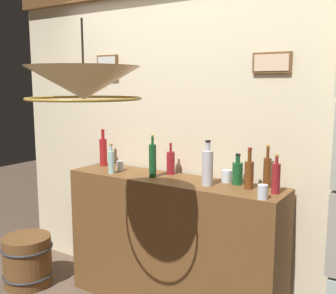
{
  "coord_description": "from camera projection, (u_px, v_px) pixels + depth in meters",
  "views": [
    {
      "loc": [
        1.6,
        -1.71,
        1.76
      ],
      "look_at": [
        0.0,
        0.77,
        1.3
      ],
      "focal_mm": 42.98,
      "sensor_mm": 36.0,
      "label": 1
    }
  ],
  "objects": [
    {
      "name": "glass_tumbler_rocks",
      "position": [
        120.0,
        166.0,
        3.34
      ],
      "size": [
        0.06,
        0.06,
        0.08
      ],
      "color": "silver",
      "rests_on": "bar_shelf_unit"
    },
    {
      "name": "wooden_barrel",
      "position": [
        28.0,
        260.0,
        3.56
      ],
      "size": [
        0.44,
        0.44,
        0.44
      ],
      "color": "brown",
      "rests_on": "ground"
    },
    {
      "name": "glass_tumbler_highball",
      "position": [
        227.0,
        176.0,
        2.94
      ],
      "size": [
        0.08,
        0.08,
        0.09
      ],
      "color": "silver",
      "rests_on": "bar_shelf_unit"
    },
    {
      "name": "bar_shelf_unit",
      "position": [
        171.0,
        244.0,
        3.14
      ],
      "size": [
        1.76,
        0.41,
        1.05
      ],
      "primitive_type": "cube",
      "color": "brown",
      "rests_on": "ground"
    },
    {
      "name": "liquor_bottle_brandy",
      "position": [
        208.0,
        167.0,
        2.83
      ],
      "size": [
        0.08,
        0.08,
        0.32
      ],
      "color": "silver",
      "rests_on": "bar_shelf_unit"
    },
    {
      "name": "pendant_lamp",
      "position": [
        83.0,
        84.0,
        2.2
      ],
      "size": [
        0.64,
        0.64,
        0.44
      ],
      "color": "beige"
    },
    {
      "name": "liquor_bottle_sherry",
      "position": [
        111.0,
        161.0,
        3.22
      ],
      "size": [
        0.05,
        0.05,
        0.24
      ],
      "color": "#A2D6CF",
      "rests_on": "bar_shelf_unit"
    },
    {
      "name": "panelled_rear_partition",
      "position": [
        190.0,
        118.0,
        3.23
      ],
      "size": [
        3.72,
        0.15,
        2.85
      ],
      "color": "beige",
      "rests_on": "ground"
    },
    {
      "name": "liquor_bottle_scotch",
      "position": [
        276.0,
        178.0,
        2.63
      ],
      "size": [
        0.06,
        0.06,
        0.26
      ],
      "color": "maroon",
      "rests_on": "bar_shelf_unit"
    },
    {
      "name": "liquor_bottle_bourbon",
      "position": [
        153.0,
        160.0,
        3.09
      ],
      "size": [
        0.06,
        0.06,
        0.33
      ],
      "color": "#174922",
      "rests_on": "bar_shelf_unit"
    },
    {
      "name": "liquor_bottle_port",
      "position": [
        171.0,
        162.0,
        3.2
      ],
      "size": [
        0.07,
        0.07,
        0.25
      ],
      "color": "maroon",
      "rests_on": "bar_shelf_unit"
    },
    {
      "name": "liquor_bottle_vodka",
      "position": [
        237.0,
        173.0,
        2.87
      ],
      "size": [
        0.07,
        0.07,
        0.22
      ],
      "color": "#175026",
      "rests_on": "bar_shelf_unit"
    },
    {
      "name": "liquor_bottle_whiskey",
      "position": [
        249.0,
        173.0,
        2.75
      ],
      "size": [
        0.06,
        0.06,
        0.29
      ],
      "color": "brown",
      "rests_on": "bar_shelf_unit"
    },
    {
      "name": "liquor_bottle_mezcal",
      "position": [
        267.0,
        171.0,
        2.78
      ],
      "size": [
        0.05,
        0.05,
        0.3
      ],
      "color": "#5F3315",
      "rests_on": "bar_shelf_unit"
    },
    {
      "name": "glass_tumbler_shot",
      "position": [
        263.0,
        192.0,
        2.51
      ],
      "size": [
        0.07,
        0.07,
        0.09
      ],
      "color": "silver",
      "rests_on": "bar_shelf_unit"
    },
    {
      "name": "liquor_bottle_rum",
      "position": [
        103.0,
        151.0,
        3.53
      ],
      "size": [
        0.06,
        0.06,
        0.32
      ],
      "color": "#A41D20",
      "rests_on": "bar_shelf_unit"
    }
  ]
}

